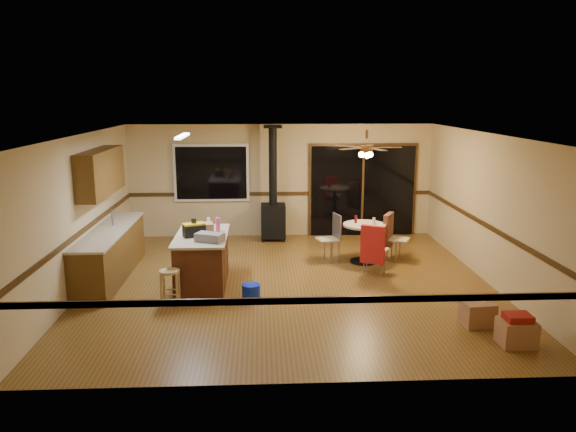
{
  "coord_description": "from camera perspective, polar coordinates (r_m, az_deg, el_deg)",
  "views": [
    {
      "loc": [
        -0.48,
        -9.38,
        3.24
      ],
      "look_at": [
        0.0,
        0.3,
        1.15
      ],
      "focal_mm": 35.0,
      "sensor_mm": 36.0,
      "label": 1
    }
  ],
  "objects": [
    {
      "name": "chair_right",
      "position": [
        11.33,
        10.28,
        -1.52
      ],
      "size": [
        0.6,
        0.58,
        0.7
      ],
      "color": "tan",
      "rests_on": "ground"
    },
    {
      "name": "box_on_island",
      "position": [
        9.81,
        -8.2,
        -1.23
      ],
      "size": [
        0.25,
        0.3,
        0.18
      ],
      "primitive_type": "cube",
      "rotation": [
        0.0,
        0.0,
        0.24
      ],
      "color": "#976643",
      "rests_on": "kitchen_island"
    },
    {
      "name": "window",
      "position": [
        12.99,
        -7.78,
        4.36
      ],
      "size": [
        1.72,
        0.1,
        1.32
      ],
      "primitive_type": "cube",
      "color": "black",
      "rests_on": "ground"
    },
    {
      "name": "toolbox_grey",
      "position": [
        9.25,
        -7.95,
        -2.16
      ],
      "size": [
        0.51,
        0.41,
        0.14
      ],
      "primitive_type": "cube",
      "rotation": [
        0.0,
        0.0,
        -0.42
      ],
      "color": "slate",
      "rests_on": "kitchen_island"
    },
    {
      "name": "dining_table",
      "position": [
        11.11,
        7.71,
        -2.07
      ],
      "size": [
        0.83,
        0.83,
        0.78
      ],
      "color": "black",
      "rests_on": "ground"
    },
    {
      "name": "fluorescent_strip",
      "position": [
        9.79,
        -10.68,
        7.98
      ],
      "size": [
        0.1,
        1.2,
        0.04
      ],
      "primitive_type": "cube",
      "color": "white",
      "rests_on": "ceiling"
    },
    {
      "name": "wall_left",
      "position": [
        10.04,
        -20.28,
        0.27
      ],
      "size": [
        0.0,
        7.0,
        7.0
      ],
      "primitive_type": "plane",
      "rotation": [
        1.57,
        0.0,
        1.57
      ],
      "color": "tan",
      "rests_on": "ground"
    },
    {
      "name": "wall_right",
      "position": [
        10.37,
        19.78,
        0.66
      ],
      "size": [
        0.0,
        7.0,
        7.0
      ],
      "primitive_type": "plane",
      "rotation": [
        1.57,
        0.0,
        -1.57
      ],
      "color": "tan",
      "rests_on": "ground"
    },
    {
      "name": "countertop",
      "position": [
        10.51,
        -17.76,
        -1.39
      ],
      "size": [
        0.64,
        3.04,
        0.04
      ],
      "primitive_type": "cube",
      "color": "#BDAA93",
      "rests_on": "lower_cabinets"
    },
    {
      "name": "sliding_door",
      "position": [
        13.23,
        7.57,
        2.53
      ],
      "size": [
        2.52,
        0.1,
        2.1
      ],
      "primitive_type": "cube",
      "color": "black",
      "rests_on": "ground"
    },
    {
      "name": "floor",
      "position": [
        9.93,
        0.09,
        -6.86
      ],
      "size": [
        7.0,
        7.0,
        0.0
      ],
      "primitive_type": "plane",
      "color": "brown",
      "rests_on": "ground"
    },
    {
      "name": "bar_stool",
      "position": [
        9.03,
        -11.87,
        -7.16
      ],
      "size": [
        0.4,
        0.4,
        0.58
      ],
      "primitive_type": "cylinder",
      "rotation": [
        0.0,
        0.0,
        0.31
      ],
      "color": "tan",
      "rests_on": "floor"
    },
    {
      "name": "blue_bucket",
      "position": [
        9.19,
        -3.77,
        -7.68
      ],
      "size": [
        0.38,
        0.38,
        0.25
      ],
      "primitive_type": "cylinder",
      "rotation": [
        0.0,
        0.0,
        -0.35
      ],
      "color": "#0D26C1",
      "rests_on": "floor"
    },
    {
      "name": "toolbox_yellow_lid",
      "position": [
        9.59,
        -9.55,
        -0.82
      ],
      "size": [
        0.41,
        0.32,
        0.03
      ],
      "primitive_type": "cube",
      "rotation": [
        0.0,
        0.0,
        0.41
      ],
      "color": "gold",
      "rests_on": "toolbox_black"
    },
    {
      "name": "toolbox_black",
      "position": [
        9.62,
        -9.52,
        -1.48
      ],
      "size": [
        0.4,
        0.32,
        0.2
      ],
      "primitive_type": "cube",
      "rotation": [
        0.0,
        0.0,
        0.41
      ],
      "color": "black",
      "rests_on": "kitchen_island"
    },
    {
      "name": "ceiling",
      "position": [
        9.41,
        0.09,
        8.27
      ],
      "size": [
        7.0,
        7.0,
        0.0
      ],
      "primitive_type": "plane",
      "rotation": [
        3.14,
        0.0,
        0.0
      ],
      "color": "silver",
      "rests_on": "ground"
    },
    {
      "name": "bottle_white",
      "position": [
        10.28,
        -8.07,
        -0.63
      ],
      "size": [
        0.07,
        0.07,
        0.17
      ],
      "primitive_type": "cylinder",
      "rotation": [
        0.0,
        0.0,
        -0.35
      ],
      "color": "white",
      "rests_on": "kitchen_island"
    },
    {
      "name": "bottle_dark",
      "position": [
        9.62,
        -9.53,
        -1.15
      ],
      "size": [
        0.1,
        0.1,
        0.3
      ],
      "primitive_type": "cylinder",
      "rotation": [
        0.0,
        0.0,
        0.2
      ],
      "color": "black",
      "rests_on": "kitchen_island"
    },
    {
      "name": "wood_stove",
      "position": [
        12.68,
        -1.52,
        0.75
      ],
      "size": [
        0.55,
        0.5,
        2.52
      ],
      "color": "black",
      "rests_on": "ground"
    },
    {
      "name": "box_corner_b",
      "position": [
        8.61,
        18.69,
        -9.37
      ],
      "size": [
        0.46,
        0.41,
        0.35
      ],
      "primitive_type": "cube",
      "rotation": [
        0.0,
        0.0,
        0.1
      ],
      "color": "#976643",
      "rests_on": "floor"
    },
    {
      "name": "upper_cabinets",
      "position": [
        10.56,
        -18.5,
        4.25
      ],
      "size": [
        0.35,
        2.0,
        0.8
      ],
      "primitive_type": "cube",
      "color": "brown",
      "rests_on": "ground"
    },
    {
      "name": "chair_left",
      "position": [
        11.13,
        4.58,
        -1.66
      ],
      "size": [
        0.49,
        0.49,
        0.51
      ],
      "color": "tan",
      "rests_on": "ground"
    },
    {
      "name": "glass_cream",
      "position": [
        11.03,
        8.73,
        -0.51
      ],
      "size": [
        0.06,
        0.06,
        0.13
      ],
      "primitive_type": "cylinder",
      "rotation": [
        0.0,
        0.0,
        0.08
      ],
      "color": "beige",
      "rests_on": "dining_table"
    },
    {
      "name": "box_corner_a",
      "position": [
        8.14,
        22.21,
        -10.92
      ],
      "size": [
        0.45,
        0.38,
        0.34
      ],
      "primitive_type": "cube",
      "rotation": [
        0.0,
        0.0,
        0.0
      ],
      "color": "#976643",
      "rests_on": "floor"
    },
    {
      "name": "box_small_red",
      "position": [
        8.06,
        22.33,
        -9.5
      ],
      "size": [
        0.34,
        0.28,
        0.09
      ],
      "primitive_type": "cube",
      "rotation": [
        0.0,
        0.0,
        0.0
      ],
      "color": "maroon",
      "rests_on": "box_corner_a"
    },
    {
      "name": "chair_near",
      "position": [
        10.28,
        8.65,
        -2.87
      ],
      "size": [
        0.59,
        0.61,
        0.7
      ],
      "color": "tan",
      "rests_on": "ground"
    },
    {
      "name": "bottle_pink",
      "position": [
        9.89,
        -7.13,
        -0.88
      ],
      "size": [
        0.1,
        0.1,
        0.24
      ],
      "primitive_type": "cylinder",
      "rotation": [
        0.0,
        0.0,
        -0.36
      ],
      "color": "#D84C8C",
      "rests_on": "kitchen_island"
    },
    {
      "name": "glass_red",
      "position": [
        11.11,
        6.91,
        -0.32
      ],
      "size": [
        0.06,
        0.06,
        0.15
      ],
      "primitive_type": "cylinder",
      "rotation": [
        0.0,
        0.0,
        -0.04
      ],
      "color": "#590C14",
      "rests_on": "dining_table"
    },
    {
      "name": "kitchen_island",
      "position": [
        9.84,
        -8.7,
        -4.43
      ],
      "size": [
        0.88,
        1.68,
        0.9
      ],
      "color": "#482212",
      "rests_on": "ground"
    },
    {
      "name": "wall_back",
      "position": [
        13.03,
        -0.7,
        3.61
      ],
      "size": [
        7.0,
        0.0,
        7.0
      ],
      "primitive_type": "plane",
      "rotation": [
        1.57,
        0.0,
        0.0
      ],
      "color": "tan",
      "rests_on": "ground"
    },
    {
      "name": "box_under_window",
      "position": [
        12.91,
        -8.41,
        -1.63
      ],
      "size": [
        0.54,
        0.46,
        0.38
      ],
      "primitive_type": "cube",
      "rotation": [
        0.0,
        0.0,
        0.18
      ],
      "color": "#976643",
      "rests_on": "floor"
    },
    {
      "name": "ceiling_fan",
      "position": [
        10.83,
        7.97,
        6.61
      ],
      "size": [
        0.24,
        0.24,
        0.55
      ],
      "color": "brown",
      "rests_on": "ceiling"
    },
    {
      "name": "wall_front",
      "position": [
        6.21,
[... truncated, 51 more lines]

